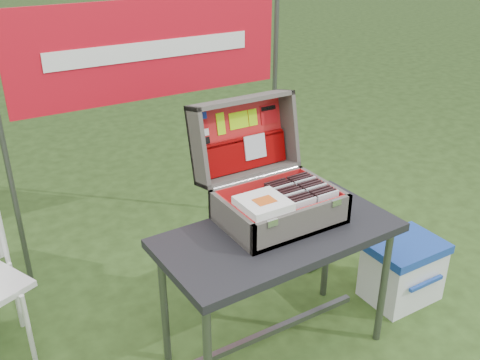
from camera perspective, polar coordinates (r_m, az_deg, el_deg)
ground at (r=2.83m, az=1.64°, el=-17.43°), size 80.00×80.00×0.00m
table at (r=2.61m, az=3.94°, el=-11.93°), size 1.11×0.58×0.69m
table_top at (r=2.43m, az=4.16°, el=-5.88°), size 1.11×0.58×0.04m
table_leg_fr at (r=2.76m, az=15.04°, el=-10.98°), size 0.04×0.04×0.65m
table_leg_bl at (r=2.58m, az=-8.08°, el=-13.17°), size 0.04×0.04×0.65m
table_leg_br at (r=3.01m, az=9.25°, el=-7.02°), size 0.04×0.04×0.65m
table_brace at (r=2.75m, az=3.79°, el=-15.62°), size 0.95×0.03×0.03m
suitcase at (r=2.43m, az=3.53°, el=1.42°), size 0.53×0.54×0.50m
suitcase_base_bottom at (r=2.50m, az=4.16°, el=-4.11°), size 0.53×0.38×0.02m
suitcase_base_wall_front at (r=2.34m, az=6.76°, el=-4.66°), size 0.53×0.02×0.14m
suitcase_base_wall_back at (r=2.60m, az=1.91°, el=-1.26°), size 0.53×0.02×0.14m
suitcase_base_wall_left at (r=2.34m, az=-0.95°, el=-4.44°), size 0.02×0.38×0.14m
suitcase_base_wall_right at (r=2.61m, az=8.82°, el=-1.44°), size 0.02×0.38×0.14m
suitcase_liner_floor at (r=2.49m, az=4.17°, el=-3.84°), size 0.49×0.34×0.01m
suitcase_latch_left at (r=2.21m, az=3.47°, el=-4.60°), size 0.05×0.01×0.03m
suitcase_latch_right at (r=2.40m, az=10.24°, el=-2.38°), size 0.05×0.01×0.03m
suitcase_hinge at (r=2.57m, az=1.81°, el=0.26°), size 0.48×0.02×0.02m
suitcase_lid_back at (r=2.64m, az=-0.16°, el=4.72°), size 0.53×0.10×0.38m
suitcase_lid_rim_far at (r=2.56m, az=0.09°, el=8.53°), size 0.53×0.14×0.05m
suitcase_lid_rim_near at (r=2.63m, az=0.95°, el=0.74°), size 0.53×0.14×0.05m
suitcase_lid_rim_left at (r=2.47m, az=-4.54°, el=3.46°), size 0.02×0.22×0.40m
suitcase_lid_rim_right at (r=2.73m, az=5.14°, el=5.58°), size 0.02×0.22×0.40m
suitcase_lid_liner at (r=2.63m, az=-0.01°, el=4.69°), size 0.49×0.08×0.33m
suitcase_liner_wall_front at (r=2.35m, az=6.57°, el=-4.30°), size 0.49×0.01×0.12m
suitcase_liner_wall_back at (r=2.58m, az=2.08°, el=-1.16°), size 0.49×0.01×0.12m
suitcase_liner_wall_left at (r=2.34m, az=-0.66°, el=-4.14°), size 0.01×0.34×0.12m
suitcase_liner_wall_right at (r=2.60m, az=8.61°, el=-1.31°), size 0.01×0.34×0.12m
suitcase_lid_pocket at (r=2.63m, az=0.41°, el=2.77°), size 0.47×0.06×0.16m
suitcase_pocket_edge at (r=2.61m, az=0.30°, el=4.38°), size 0.46×0.02×0.02m
suitcase_pocket_cd at (r=2.64m, az=1.61°, el=3.57°), size 0.12×0.03×0.12m
lid_sticker_cc_a at (r=2.51m, az=-4.12°, el=6.84°), size 0.05×0.01×0.03m
lid_sticker_cc_b at (r=2.52m, az=-4.00°, el=5.95°), size 0.05×0.01×0.03m
lid_sticker_cc_c at (r=2.53m, az=-3.88°, el=5.06°), size 0.05×0.01×0.03m
lid_sticker_cc_d at (r=2.53m, az=-3.77°, el=4.18°), size 0.05×0.01×0.03m
lid_card_neon_tall at (r=2.57m, az=-2.06°, el=6.01°), size 0.04×0.02×0.10m
lid_card_neon_main at (r=2.61m, az=-0.13°, el=6.40°), size 0.11×0.02×0.08m
lid_card_neon_small at (r=2.65m, az=1.37°, el=6.69°), size 0.05×0.02×0.08m
lid_sticker_band at (r=2.70m, az=3.09°, el=7.03°), size 0.10×0.02×0.09m
lid_sticker_band_bar at (r=2.70m, az=3.03°, el=7.66°), size 0.09×0.01×0.02m
cd_left_0 at (r=2.37m, az=6.91°, el=-3.59°), size 0.12×0.01×0.14m
cd_left_1 at (r=2.39m, az=6.60°, el=-3.39°), size 0.12×0.01×0.14m
cd_left_2 at (r=2.40m, az=6.30°, el=-3.18°), size 0.12×0.01×0.14m
cd_left_3 at (r=2.42m, az=6.00°, el=-2.98°), size 0.12×0.01×0.14m
cd_left_4 at (r=2.43m, az=5.70°, el=-2.78°), size 0.12×0.01×0.14m
cd_left_5 at (r=2.44m, az=5.40°, el=-2.58°), size 0.12×0.01×0.14m
cd_left_6 at (r=2.46m, az=5.12°, el=-2.38°), size 0.12×0.01×0.14m
cd_left_7 at (r=2.47m, az=4.83°, el=-2.19°), size 0.12×0.01×0.14m
cd_left_8 at (r=2.49m, az=4.55°, el=-1.99°), size 0.12×0.01×0.14m
cd_left_9 at (r=2.50m, az=4.27°, el=-1.80°), size 0.12×0.01×0.14m
cd_left_10 at (r=2.52m, az=3.99°, el=-1.62°), size 0.12×0.01×0.14m
cd_left_11 at (r=2.53m, az=3.72°, el=-1.43°), size 0.12×0.01×0.14m
cd_right_0 at (r=2.45m, az=9.30°, el=-2.80°), size 0.12×0.01×0.14m
cd_right_1 at (r=2.46m, az=8.99°, el=-2.61°), size 0.12×0.01×0.14m
cd_right_2 at (r=2.47m, az=8.68°, el=-2.41°), size 0.12×0.01×0.14m
cd_right_3 at (r=2.49m, az=8.37°, el=-2.22°), size 0.12×0.01×0.14m
cd_right_4 at (r=2.50m, az=8.07°, el=-2.03°), size 0.12×0.01×0.14m
cd_right_5 at (r=2.52m, az=7.77°, el=-1.84°), size 0.12×0.01×0.14m
cd_right_6 at (r=2.53m, az=7.48°, el=-1.65°), size 0.12×0.01×0.14m
cd_right_7 at (r=2.55m, az=7.18°, el=-1.47°), size 0.12×0.01×0.14m
cd_right_8 at (r=2.56m, az=6.90°, el=-1.29°), size 0.12×0.01×0.14m
cd_right_9 at (r=2.57m, az=6.61°, el=-1.11°), size 0.12×0.01×0.14m
cd_right_10 at (r=2.59m, az=6.33°, el=-0.93°), size 0.12×0.01×0.14m
cd_right_11 at (r=2.60m, az=6.05°, el=-0.75°), size 0.12×0.01×0.14m
songbook_0 at (r=2.31m, az=2.48°, el=-2.84°), size 0.20×0.20×0.00m
songbook_1 at (r=2.31m, az=2.48°, el=-2.73°), size 0.20×0.20×0.00m
songbook_2 at (r=2.30m, az=2.49°, el=-2.62°), size 0.20×0.20×0.00m
songbook_3 at (r=2.30m, az=2.49°, el=-2.51°), size 0.20×0.20×0.00m
songbook_4 at (r=2.30m, az=2.49°, el=-2.40°), size 0.20×0.20×0.00m
songbook_5 at (r=2.30m, az=2.49°, el=-2.29°), size 0.20×0.20×0.00m
songbook_6 at (r=2.30m, az=2.49°, el=-2.18°), size 0.20×0.20×0.00m
songbook_graphic at (r=2.29m, az=2.64°, el=-2.19°), size 0.09×0.07×0.00m
cooler at (r=3.17m, az=16.94°, el=-9.19°), size 0.41×0.31×0.36m
cooler_body at (r=3.18m, az=16.88°, el=-9.55°), size 0.39×0.29×0.31m
cooler_lid at (r=3.09m, az=17.30°, el=-6.80°), size 0.41×0.31×0.05m
cooler_handle at (r=3.08m, az=19.24°, el=-10.37°), size 0.24×0.02×0.02m
chair_leg_fr at (r=2.81m, az=-21.60°, el=-14.62°), size 0.02×0.02×0.40m
chair_leg_br at (r=3.05m, az=-22.76°, el=-11.30°), size 0.02×0.02×0.40m
chair_upright_right at (r=2.87m, az=-24.12°, el=-4.90°), size 0.02×0.02×0.37m
cardboard_box at (r=3.39m, az=9.01°, el=-5.42°), size 0.39×0.18×0.40m
banner_post_left at (r=3.04m, az=-23.74°, el=2.51°), size 0.03×0.03×1.70m
banner_post_right at (r=3.62m, az=3.67°, el=8.20°), size 0.03×0.03×1.70m
banner at (r=3.10m, az=-9.37°, el=13.55°), size 1.60×0.02×0.55m
banner_text at (r=3.09m, az=-9.28°, el=13.52°), size 1.20×0.00×0.10m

